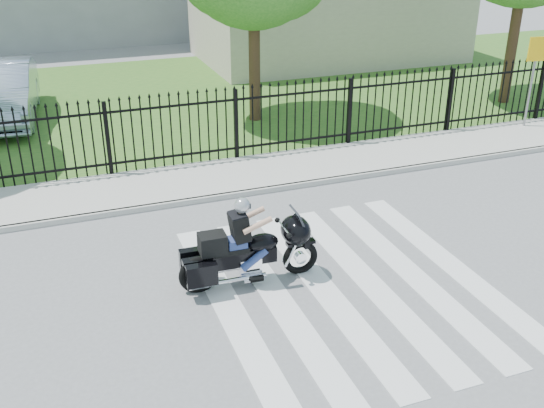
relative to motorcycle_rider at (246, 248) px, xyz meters
name	(u,v)px	position (x,y,z in m)	size (l,w,h in m)	color
ground	(347,286)	(1.50, -0.69, -0.64)	(120.00, 120.00, 0.00)	slate
crosswalk	(347,286)	(1.50, -0.69, -0.64)	(5.00, 5.50, 0.01)	silver
sidewalk	(250,174)	(1.50, 4.31, -0.58)	(40.00, 2.00, 0.12)	#ADAAA3
curb	(265,190)	(1.50, 3.31, -0.58)	(40.00, 0.12, 0.12)	#ADAAA3
grass_strip	(181,98)	(1.50, 11.31, -0.63)	(40.00, 12.00, 0.02)	#2F5F20
iron_fence	(236,126)	(1.50, 5.31, 0.26)	(26.00, 0.04, 1.80)	black
building_low	(328,14)	(8.50, 15.31, 1.11)	(10.00, 6.00, 3.50)	beige
motorcycle_rider	(246,248)	(0.00, 0.00, 0.00)	(2.38, 0.74, 1.57)	black
parked_car	(1,92)	(-3.80, 10.76, 0.19)	(1.73, 4.97, 1.64)	#9FADC9
traffic_sign	(535,63)	(9.73, 4.85, 1.22)	(0.53, 0.11, 2.44)	gray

